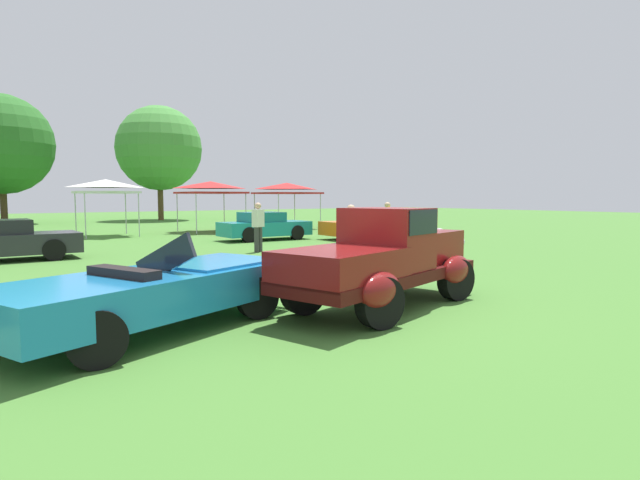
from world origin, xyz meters
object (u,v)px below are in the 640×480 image
at_px(spectator_near_truck, 387,223).
at_px(spectator_by_row, 351,235).
at_px(neighbor_convertible, 158,289).
at_px(show_car_teal, 264,226).
at_px(canopy_tent_center_field, 211,187).
at_px(show_car_orange, 368,225).
at_px(canopy_tent_right_field, 287,188).
at_px(feature_pickup_truck, 384,257).
at_px(canopy_tent_left_field, 106,185).
at_px(show_car_charcoal, 1,241).
at_px(spectator_far_side, 258,225).

height_order(spectator_near_truck, spectator_by_row, same).
distance_m(neighbor_convertible, spectator_near_truck, 12.80).
xyz_separation_m(show_car_teal, canopy_tent_center_field, (0.19, 6.25, 1.82)).
bearing_deg(show_car_teal, show_car_orange, -24.45).
bearing_deg(canopy_tent_right_field, neighbor_convertible, -125.84).
bearing_deg(feature_pickup_truck, canopy_tent_left_field, 90.57).
distance_m(show_car_charcoal, show_car_teal, 10.13).
relative_size(feature_pickup_truck, canopy_tent_center_field, 1.50).
bearing_deg(show_car_charcoal, canopy_tent_center_field, 39.64).
relative_size(spectator_far_side, canopy_tent_center_field, 0.55).
xyz_separation_m(feature_pickup_truck, show_car_teal, (4.95, 13.22, -0.27)).
distance_m(neighbor_convertible, canopy_tent_left_field, 19.05).
distance_m(show_car_charcoal, canopy_tent_left_field, 9.72).
xyz_separation_m(show_car_orange, canopy_tent_right_field, (0.77, 8.35, 1.82)).
bearing_deg(neighbor_convertible, spectator_far_side, 53.93).
distance_m(show_car_charcoal, spectator_far_side, 7.66).
height_order(show_car_orange, spectator_by_row, spectator_by_row).
height_order(show_car_charcoal, spectator_by_row, spectator_by_row).
distance_m(spectator_far_side, canopy_tent_right_field, 13.12).
relative_size(neighbor_convertible, spectator_near_truck, 2.86).
height_order(show_car_teal, spectator_far_side, spectator_far_side).
xyz_separation_m(canopy_tent_center_field, canopy_tent_right_field, (4.87, 0.15, 0.00)).
height_order(feature_pickup_truck, show_car_teal, feature_pickup_truck).
bearing_deg(show_car_teal, feature_pickup_truck, -110.55).
distance_m(feature_pickup_truck, spectator_by_row, 4.44).
xyz_separation_m(spectator_near_truck, spectator_far_side, (-4.70, 1.35, 0.00)).
height_order(spectator_near_truck, canopy_tent_left_field, canopy_tent_left_field).
xyz_separation_m(show_car_teal, canopy_tent_left_field, (-5.15, 6.17, 1.82)).
bearing_deg(neighbor_convertible, canopy_tent_right_field, 54.16).
xyz_separation_m(show_car_orange, spectator_far_side, (-6.83, -2.24, 0.31)).
relative_size(show_car_orange, spectator_near_truck, 2.65).
bearing_deg(neighbor_convertible, show_car_teal, 55.48).
relative_size(neighbor_convertible, canopy_tent_right_field, 1.53).
distance_m(show_car_orange, spectator_far_side, 7.19).
distance_m(spectator_near_truck, canopy_tent_center_field, 12.04).
bearing_deg(show_car_orange, spectator_far_side, -161.86).
xyz_separation_m(feature_pickup_truck, spectator_by_row, (2.29, 3.80, 0.05)).
height_order(neighbor_convertible, show_car_orange, neighbor_convertible).
height_order(neighbor_convertible, show_car_teal, neighbor_convertible).
relative_size(show_car_charcoal, spectator_far_side, 2.43).
xyz_separation_m(show_car_teal, show_car_orange, (4.29, -1.95, 0.00)).
bearing_deg(feature_pickup_truck, spectator_far_side, 75.05).
relative_size(spectator_by_row, canopy_tent_center_field, 0.55).
distance_m(neighbor_convertible, spectator_by_row, 6.67).
relative_size(neighbor_convertible, canopy_tent_center_field, 1.58).
xyz_separation_m(spectator_by_row, canopy_tent_right_field, (7.72, 15.83, 1.51)).
xyz_separation_m(feature_pickup_truck, neighbor_convertible, (-3.63, 0.74, -0.29)).
bearing_deg(show_car_orange, canopy_tent_center_field, 116.56).
relative_size(neighbor_convertible, show_car_charcoal, 1.18).
height_order(neighbor_convertible, canopy_tent_left_field, canopy_tent_left_field).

